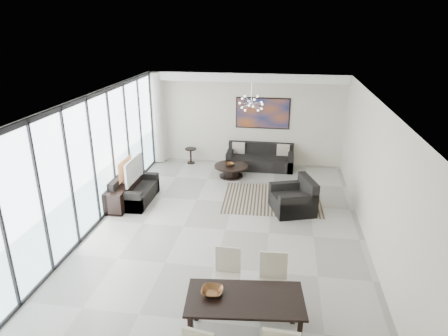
% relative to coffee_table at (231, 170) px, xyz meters
% --- Properties ---
extents(room_shell, '(6.00, 9.00, 2.90)m').
position_rel_coffee_table_xyz_m(room_shell, '(0.77, -3.18, 1.25)').
color(room_shell, '#A8A39B').
rests_on(room_shell, ground).
extents(window_wall, '(0.37, 8.95, 2.90)m').
position_rel_coffee_table_xyz_m(window_wall, '(-2.55, -3.18, 1.27)').
color(window_wall, white).
rests_on(window_wall, floor).
extents(soffit, '(5.98, 0.40, 0.26)m').
position_rel_coffee_table_xyz_m(soffit, '(0.30, 1.12, 2.57)').
color(soffit, white).
rests_on(soffit, room_shell).
extents(painting, '(1.68, 0.04, 0.98)m').
position_rel_coffee_table_xyz_m(painting, '(0.80, 1.29, 1.45)').
color(painting, '#A24B16').
rests_on(painting, room_shell).
extents(chandelier, '(0.66, 0.66, 0.71)m').
position_rel_coffee_table_xyz_m(chandelier, '(0.60, -0.68, 2.15)').
color(chandelier, silver).
rests_on(chandelier, room_shell).
extents(rug, '(2.55, 2.00, 0.01)m').
position_rel_coffee_table_xyz_m(rug, '(1.27, -1.43, -0.19)').
color(rug, black).
rests_on(rug, floor).
extents(coffee_table, '(1.00, 1.00, 0.35)m').
position_rel_coffee_table_xyz_m(coffee_table, '(0.00, 0.00, 0.00)').
color(coffee_table, black).
rests_on(coffee_table, floor).
extents(bowl_coffee, '(0.31, 0.31, 0.08)m').
position_rel_coffee_table_xyz_m(bowl_coffee, '(-0.04, -0.03, 0.19)').
color(bowl_coffee, brown).
rests_on(bowl_coffee, coffee_table).
extents(sofa_main, '(2.05, 0.84, 0.74)m').
position_rel_coffee_table_xyz_m(sofa_main, '(0.79, 0.88, 0.05)').
color(sofa_main, black).
rests_on(sofa_main, floor).
extents(loveseat, '(0.82, 1.45, 0.73)m').
position_rel_coffee_table_xyz_m(loveseat, '(-2.24, -2.04, 0.05)').
color(loveseat, black).
rests_on(loveseat, floor).
extents(armchair, '(1.19, 1.22, 0.83)m').
position_rel_coffee_table_xyz_m(armchair, '(1.81, -2.00, 0.08)').
color(armchair, black).
rests_on(armchair, floor).
extents(side_table, '(0.36, 0.36, 0.50)m').
position_rel_coffee_table_xyz_m(side_table, '(-1.45, 0.97, 0.13)').
color(side_table, black).
rests_on(side_table, floor).
extents(tv_console, '(0.49, 1.75, 0.55)m').
position_rel_coffee_table_xyz_m(tv_console, '(-2.46, -2.09, 0.08)').
color(tv_console, black).
rests_on(tv_console, floor).
extents(television, '(0.15, 1.05, 0.61)m').
position_rel_coffee_table_xyz_m(television, '(-2.30, -2.04, 0.65)').
color(television, gray).
rests_on(television, tv_console).
extents(dining_table, '(1.75, 1.01, 0.70)m').
position_rel_coffee_table_xyz_m(dining_table, '(1.05, -6.28, 0.41)').
color(dining_table, black).
rests_on(dining_table, floor).
extents(dining_chair_nw, '(0.43, 0.43, 0.91)m').
position_rel_coffee_table_xyz_m(dining_chair_nw, '(0.67, -5.43, 0.32)').
color(dining_chair_nw, beige).
rests_on(dining_chair_nw, floor).
extents(dining_chair_ne, '(0.47, 0.47, 0.95)m').
position_rel_coffee_table_xyz_m(dining_chair_ne, '(1.43, -5.54, 0.35)').
color(dining_chair_ne, beige).
rests_on(dining_chair_ne, floor).
extents(bowl_dining, '(0.32, 0.32, 0.08)m').
position_rel_coffee_table_xyz_m(bowl_dining, '(0.57, -6.26, 0.54)').
color(bowl_dining, brown).
rests_on(bowl_dining, dining_table).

